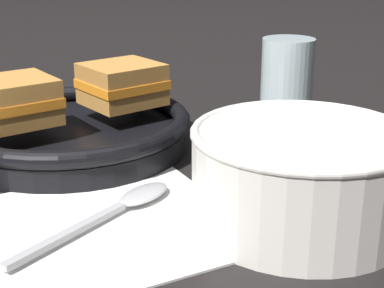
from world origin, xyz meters
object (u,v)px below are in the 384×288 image
Objects in this scene: spoon at (125,204)px; sandwich_near_left at (120,84)px; sandwich_near_right at (13,101)px; skillet at (72,131)px; soup_bowl at (301,170)px; drinking_glass at (287,86)px.

spoon is 1.47× the size of sandwich_near_left.
sandwich_near_left and sandwich_near_right have the same top height.
sandwich_near_right is at bearing 81.27° from spoon.
skillet reaches higher than spoon.
soup_bowl is 0.24m from drinking_glass.
sandwich_near_right is at bearing -161.26° from skillet.
sandwich_near_left is at bearing 18.74° from skillet.
drinking_glass is (0.25, -0.01, 0.03)m from skillet.
skillet is (-0.16, 0.23, -0.02)m from soup_bowl.
drinking_glass is (0.31, 0.01, -0.01)m from sandwich_near_right.
soup_bowl is 1.59× the size of drinking_glass.
sandwich_near_right is 0.91× the size of drinking_glass.
spoon is (-0.13, 0.06, -0.04)m from soup_bowl.
drinking_glass is (0.19, -0.03, -0.01)m from sandwich_near_left.
soup_bowl is 0.15m from spoon.
skillet is at bearing 18.74° from sandwich_near_right.
soup_bowl is at bearing -112.85° from drinking_glass.
spoon is 0.17m from skillet.
sandwich_near_right is (-0.08, 0.15, 0.06)m from spoon.
drinking_glass reaches higher than spoon.
skillet is (-0.02, 0.17, 0.01)m from spoon.
soup_bowl is 1.75× the size of sandwich_near_right.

